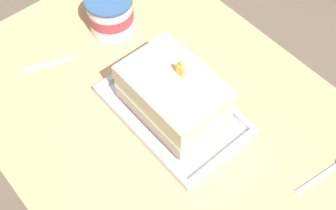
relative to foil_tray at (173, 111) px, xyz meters
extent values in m
cube|color=tan|center=(-0.02, -0.02, -0.03)|extent=(1.00, 0.71, 0.04)
cube|color=tan|center=(-0.45, -0.31, -0.39)|extent=(0.06, 0.06, 0.70)
cube|color=tan|center=(-0.45, 0.28, -0.39)|extent=(0.06, 0.06, 0.70)
cube|color=silver|center=(0.00, 0.00, 0.00)|extent=(0.33, 0.21, 0.01)
cube|color=silver|center=(0.00, -0.10, 0.01)|extent=(0.33, 0.01, 0.02)
cube|color=silver|center=(0.00, 0.10, 0.01)|extent=(0.33, 0.01, 0.02)
cube|color=silver|center=(-0.16, 0.00, 0.01)|extent=(0.01, 0.18, 0.02)
cube|color=silver|center=(0.16, 0.00, 0.01)|extent=(0.01, 0.18, 0.02)
cube|color=beige|center=(0.00, 0.00, 0.04)|extent=(0.22, 0.15, 0.04)
cube|color=silver|center=(0.00, 0.00, 0.07)|extent=(0.22, 0.15, 0.02)
cube|color=beige|center=(0.00, 0.00, 0.10)|extent=(0.22, 0.15, 0.04)
cube|color=white|center=(0.00, -0.01, 0.12)|extent=(0.16, 0.03, 0.00)
cube|color=#EFC64C|center=(0.00, 0.02, 0.13)|extent=(0.02, 0.01, 0.03)
ellipsoid|color=yellow|center=(0.00, 0.02, 0.16)|extent=(0.01, 0.01, 0.01)
cylinder|color=white|center=(-0.30, 0.05, 0.04)|extent=(0.11, 0.11, 0.09)
cylinder|color=#B23D47|center=(-0.30, 0.05, 0.04)|extent=(0.12, 0.12, 0.03)
cylinder|color=#365C94|center=(-0.30, 0.05, 0.09)|extent=(0.12, 0.12, 0.01)
cube|color=silver|center=(0.32, 0.12, -0.01)|extent=(0.03, 0.11, 0.00)
ellipsoid|color=silver|center=(-0.32, -0.18, 0.00)|extent=(0.03, 0.04, 0.01)
cube|color=silver|center=(-0.30, -0.13, -0.01)|extent=(0.04, 0.09, 0.00)
camera|label=1|loc=(0.39, -0.35, 0.82)|focal=45.93mm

